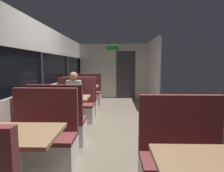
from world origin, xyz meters
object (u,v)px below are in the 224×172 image
at_px(dining_table_far_window, 85,89).
at_px(bench_far_window_facing_end, 81,102).
at_px(bench_far_window_facing_entry, 88,95).
at_px(seated_passenger, 74,101).
at_px(dining_table_mid_window, 68,102).
at_px(bench_mid_window_facing_entry, 75,108).
at_px(bench_front_aisle_facing_entry, 184,167).
at_px(dining_table_near_window, 16,142).
at_px(bench_mid_window_facing_end, 59,126).
at_px(bench_near_window_facing_entry, 43,143).

bearing_deg(dining_table_far_window, bench_far_window_facing_end, -90.00).
height_order(bench_far_window_facing_entry, seated_passenger, seated_passenger).
relative_size(dining_table_mid_window, bench_far_window_facing_end, 0.82).
bearing_deg(dining_table_far_window, bench_mid_window_facing_entry, -90.00).
bearing_deg(bench_mid_window_facing_entry, seated_passenger, -90.00).
relative_size(dining_table_far_window, bench_front_aisle_facing_entry, 0.82).
distance_m(bench_far_window_facing_end, bench_far_window_facing_entry, 1.40).
bearing_deg(dining_table_near_window, seated_passenger, 90.00).
bearing_deg(bench_mid_window_facing_entry, bench_mid_window_facing_end, -90.00).
relative_size(dining_table_far_window, bench_far_window_facing_end, 0.82).
bearing_deg(dining_table_near_window, bench_mid_window_facing_end, 90.00).
distance_m(dining_table_far_window, seated_passenger, 1.53).
height_order(dining_table_near_window, bench_front_aisle_facing_entry, bench_front_aisle_facing_entry).
bearing_deg(seated_passenger, dining_table_far_window, 90.00).
xyz_separation_m(bench_mid_window_facing_entry, dining_table_far_window, (0.00, 1.46, 0.31)).
xyz_separation_m(bench_mid_window_facing_end, seated_passenger, (0.00, 1.33, 0.21)).
bearing_deg(bench_mid_window_facing_entry, dining_table_mid_window, -90.00).
bearing_deg(bench_front_aisle_facing_entry, dining_table_far_window, 113.00).
relative_size(bench_near_window_facing_entry, bench_mid_window_facing_end, 1.00).
bearing_deg(seated_passenger, bench_mid_window_facing_entry, 90.00).
relative_size(dining_table_mid_window, dining_table_far_window, 1.00).
height_order(dining_table_mid_window, bench_mid_window_facing_end, bench_mid_window_facing_end).
xyz_separation_m(bench_near_window_facing_entry, bench_far_window_facing_entry, (0.00, 4.32, 0.00)).
distance_m(dining_table_far_window, bench_front_aisle_facing_entry, 4.59).
height_order(dining_table_near_window, bench_mid_window_facing_end, bench_mid_window_facing_end).
xyz_separation_m(bench_far_window_facing_entry, bench_front_aisle_facing_entry, (1.79, -4.92, 0.00)).
distance_m(bench_near_window_facing_entry, bench_mid_window_facing_end, 0.76).
bearing_deg(dining_table_mid_window, dining_table_far_window, 90.00).
relative_size(dining_table_mid_window, bench_far_window_facing_entry, 0.82).
height_order(bench_mid_window_facing_entry, dining_table_far_window, bench_mid_window_facing_entry).
distance_m(dining_table_mid_window, bench_far_window_facing_entry, 2.87).
bearing_deg(bench_mid_window_facing_entry, bench_far_window_facing_entry, 90.00).
bearing_deg(dining_table_near_window, bench_near_window_facing_entry, 90.00).
bearing_deg(dining_table_far_window, bench_mid_window_facing_end, -90.00).
relative_size(bench_near_window_facing_entry, dining_table_mid_window, 1.22).
xyz_separation_m(bench_mid_window_facing_entry, seated_passenger, (0.00, -0.07, 0.21)).
bearing_deg(dining_table_near_window, dining_table_mid_window, 90.00).
height_order(dining_table_near_window, bench_far_window_facing_entry, bench_far_window_facing_entry).
xyz_separation_m(dining_table_near_window, dining_table_mid_window, (0.00, 2.16, 0.00)).
bearing_deg(dining_table_far_window, bench_front_aisle_facing_entry, -67.00).
bearing_deg(bench_far_window_facing_entry, bench_mid_window_facing_end, -90.00).
bearing_deg(bench_far_window_facing_end, bench_near_window_facing_entry, -90.00).
height_order(bench_near_window_facing_entry, dining_table_mid_window, bench_near_window_facing_entry).
xyz_separation_m(bench_near_window_facing_entry, bench_far_window_facing_end, (0.00, 2.92, 0.00)).
distance_m(bench_mid_window_facing_entry, seated_passenger, 0.22).
distance_m(bench_near_window_facing_entry, dining_table_mid_window, 1.49).
xyz_separation_m(dining_table_near_window, seated_passenger, (0.00, 2.78, -0.10)).
height_order(dining_table_near_window, bench_far_window_facing_end, bench_far_window_facing_end).
xyz_separation_m(bench_mid_window_facing_entry, bench_far_window_facing_end, (0.00, 0.76, 0.00)).
distance_m(dining_table_near_window, bench_near_window_facing_entry, 0.77).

